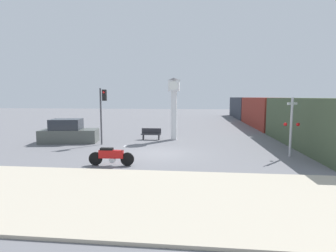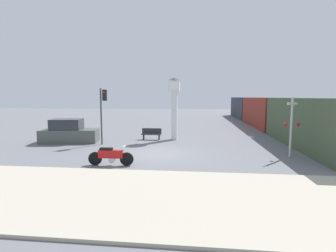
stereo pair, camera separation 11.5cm
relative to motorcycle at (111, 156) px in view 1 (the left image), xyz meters
name	(u,v)px [view 1 (the left image)]	position (x,y,z in m)	size (l,w,h in m)	color
ground_plane	(157,153)	(1.89, 3.10, -0.49)	(120.00, 120.00, 0.00)	slate
sidewalk_strip	(128,195)	(1.89, -4.00, -0.44)	(36.00, 6.00, 0.10)	#B2A893
motorcycle	(111,156)	(0.00, 0.00, 0.00)	(2.32, 0.50, 1.02)	black
clock_tower	(174,99)	(2.49, 8.48, 2.79)	(1.05, 1.05, 5.00)	white
freight_train	(263,112)	(12.19, 19.40, 1.21)	(2.80, 38.94, 3.40)	#425138
traffic_light	(103,106)	(-2.45, 5.69, 2.33)	(0.50, 0.35, 4.10)	#47474C
railroad_crossing_signal	(291,124)	(9.77, 3.10, 1.39)	(0.90, 0.82, 3.44)	#B7B7BC
bench	(151,134)	(0.65, 8.26, 0.00)	(1.60, 0.44, 0.92)	#2D2D33
parked_car	(69,133)	(-5.43, 6.32, 0.26)	(4.45, 2.49, 1.80)	#4C514C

